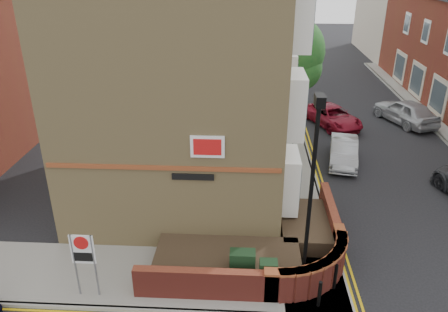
% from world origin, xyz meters
% --- Properties ---
extents(pavement_corner, '(13.00, 3.00, 0.12)m').
position_xyz_m(pavement_corner, '(-3.50, 1.50, 0.06)').
color(pavement_corner, gray).
rests_on(pavement_corner, ground).
extents(pavement_main, '(2.00, 32.00, 0.12)m').
position_xyz_m(pavement_main, '(2.00, 16.00, 0.06)').
color(pavement_main, gray).
rests_on(pavement_main, ground).
extents(kerb_side, '(13.00, 0.15, 0.12)m').
position_xyz_m(kerb_side, '(-3.50, 0.00, 0.06)').
color(kerb_side, gray).
rests_on(kerb_side, ground).
extents(kerb_main_near, '(0.15, 32.00, 0.12)m').
position_xyz_m(kerb_main_near, '(3.00, 16.00, 0.06)').
color(kerb_main_near, gray).
rests_on(kerb_main_near, ground).
extents(yellow_lines_main, '(0.28, 32.00, 0.01)m').
position_xyz_m(yellow_lines_main, '(3.25, 16.00, 0.01)').
color(yellow_lines_main, gold).
rests_on(yellow_lines_main, ground).
extents(corner_building, '(8.95, 10.40, 13.60)m').
position_xyz_m(corner_building, '(-2.84, 8.00, 6.23)').
color(corner_building, tan).
rests_on(corner_building, ground).
extents(garden_wall, '(6.80, 6.00, 1.20)m').
position_xyz_m(garden_wall, '(0.00, 2.50, 0.00)').
color(garden_wall, maroon).
rests_on(garden_wall, ground).
extents(lamppost, '(0.25, 0.50, 6.30)m').
position_xyz_m(lamppost, '(1.60, 1.20, 3.34)').
color(lamppost, black).
rests_on(lamppost, pavement_corner).
extents(utility_cabinet_large, '(0.80, 0.45, 1.20)m').
position_xyz_m(utility_cabinet_large, '(-0.30, 1.30, 0.72)').
color(utility_cabinet_large, black).
rests_on(utility_cabinet_large, pavement_corner).
extents(utility_cabinet_small, '(0.55, 0.40, 1.10)m').
position_xyz_m(utility_cabinet_small, '(0.50, 1.00, 0.67)').
color(utility_cabinet_small, black).
rests_on(utility_cabinet_small, pavement_corner).
extents(bollard_near, '(0.11, 0.11, 0.90)m').
position_xyz_m(bollard_near, '(2.00, 0.40, 0.57)').
color(bollard_near, black).
rests_on(bollard_near, pavement_corner).
extents(bollard_far, '(0.11, 0.11, 0.90)m').
position_xyz_m(bollard_far, '(2.60, 1.20, 0.57)').
color(bollard_far, black).
rests_on(bollard_far, pavement_corner).
extents(zone_sign, '(0.72, 0.07, 2.20)m').
position_xyz_m(zone_sign, '(-5.00, 0.50, 1.64)').
color(zone_sign, slate).
rests_on(zone_sign, pavement_corner).
extents(far_terrace_cream, '(5.40, 12.40, 8.00)m').
position_xyz_m(far_terrace_cream, '(14.50, 38.00, 4.05)').
color(far_terrace_cream, beige).
rests_on(far_terrace_cream, ground).
extents(tree_near, '(3.64, 3.65, 6.70)m').
position_xyz_m(tree_near, '(2.00, 14.05, 4.70)').
color(tree_near, '#382B1E').
rests_on(tree_near, pavement_main).
extents(tree_mid, '(4.03, 4.03, 7.42)m').
position_xyz_m(tree_mid, '(2.00, 22.05, 5.20)').
color(tree_mid, '#382B1E').
rests_on(tree_mid, pavement_main).
extents(tree_far, '(3.81, 3.81, 7.00)m').
position_xyz_m(tree_far, '(2.00, 30.05, 4.91)').
color(tree_far, '#382B1E').
rests_on(tree_far, pavement_main).
extents(traffic_light_assembly, '(0.20, 0.16, 4.20)m').
position_xyz_m(traffic_light_assembly, '(2.40, 25.00, 2.78)').
color(traffic_light_assembly, black).
rests_on(traffic_light_assembly, pavement_main).
extents(silver_car_near, '(1.97, 3.95, 1.25)m').
position_xyz_m(silver_car_near, '(4.67, 10.71, 0.62)').
color(silver_car_near, '#919498').
rests_on(silver_car_near, ground).
extents(red_car_main, '(3.59, 4.87, 1.23)m').
position_xyz_m(red_car_main, '(5.00, 16.00, 0.61)').
color(red_car_main, maroon).
rests_on(red_car_main, ground).
extents(silver_car_far, '(3.43, 4.88, 1.54)m').
position_xyz_m(silver_car_far, '(9.61, 16.70, 0.77)').
color(silver_car_far, '#A3A5AA').
rests_on(silver_car_far, ground).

